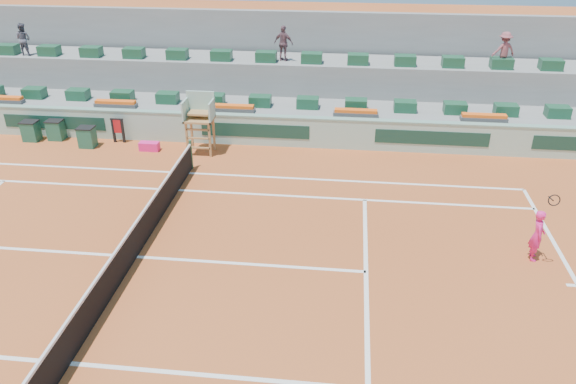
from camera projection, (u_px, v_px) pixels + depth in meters
name	position (u px, v px, depth m)	size (l,w,h in m)	color
ground	(137.00, 257.00, 15.75)	(90.00, 90.00, 0.00)	#AA4B20
seating_tier_lower	(219.00, 111.00, 24.90)	(36.00, 4.00, 1.20)	gray
seating_tier_upper	(226.00, 85.00, 25.99)	(36.00, 2.40, 2.60)	gray
stadium_back_wall	(232.00, 57.00, 26.98)	(36.00, 0.40, 4.40)	gray
player_bag	(149.00, 146.00, 22.39)	(0.78, 0.35, 0.35)	#FC2081
spectator_left	(23.00, 39.00, 25.39)	(0.70, 0.54, 1.43)	#51505E
spectator_mid	(284.00, 43.00, 24.43)	(0.89, 0.37, 1.52)	brown
spectator_right	(504.00, 50.00, 23.37)	(0.97, 0.56, 1.50)	#90484D
court_lines	(137.00, 257.00, 15.75)	(23.89, 11.09, 0.01)	white
tennis_net	(134.00, 241.00, 15.51)	(0.10, 11.97, 1.10)	black
advertising_hoarding	(208.00, 128.00, 22.94)	(36.00, 0.34, 1.26)	#98C0AE
umpire_chair	(200.00, 115.00, 21.64)	(1.10, 0.90, 2.40)	#9E6E3C
seat_row_lower	(214.00, 99.00, 23.73)	(32.90, 0.60, 0.44)	#184A2E
seat_row_upper	(221.00, 55.00, 24.76)	(32.90, 0.60, 0.44)	#184A2E
flower_planters	(174.00, 106.00, 23.22)	(26.80, 0.36, 0.28)	#4B4B4B
drink_cooler_a	(87.00, 137.00, 22.61)	(0.65, 0.56, 0.84)	#1B533D
drink_cooler_b	(56.00, 130.00, 23.33)	(0.65, 0.57, 0.84)	#1B533D
drink_cooler_c	(31.00, 131.00, 23.22)	(0.66, 0.57, 0.84)	#1B533D
towel_rack	(118.00, 128.00, 22.95)	(0.54, 0.09, 1.03)	black
tennis_player	(538.00, 235.00, 15.35)	(0.44, 0.86, 2.28)	#FC2081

